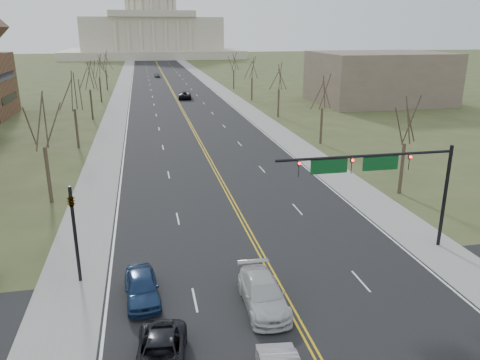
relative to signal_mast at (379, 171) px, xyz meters
name	(u,v)px	position (x,y,z in m)	size (l,w,h in m)	color
road	(170,88)	(-7.45, 96.50, -5.76)	(20.00, 380.00, 0.01)	black
cross_road	(303,332)	(-7.45, -7.50, -5.76)	(120.00, 14.00, 0.01)	black
sidewalk_left	(122,89)	(-19.45, 96.50, -5.75)	(4.00, 380.00, 0.03)	gray
sidewalk_right	(216,87)	(4.55, 96.50, -5.75)	(4.00, 380.00, 0.03)	gray
center_line	(170,88)	(-7.45, 96.50, -5.75)	(0.42, 380.00, 0.01)	gold
edge_line_left	(131,89)	(-17.25, 96.50, -5.75)	(0.15, 380.00, 0.01)	silver
edge_line_right	(208,87)	(2.35, 96.50, -5.75)	(0.15, 380.00, 0.01)	silver
capitol	(152,29)	(-7.45, 236.41, 8.44)	(90.00, 60.00, 50.00)	beige
signal_mast	(379,171)	(0.00, 0.00, 0.00)	(12.12, 0.44, 7.20)	black
signal_left	(74,224)	(-18.95, 0.00, -2.05)	(0.32, 0.36, 6.00)	black
tree_r_0	(407,123)	(8.05, 10.50, 0.79)	(3.74, 3.74, 8.50)	#3C3123
tree_l_0	(41,124)	(-22.95, 14.50, 1.18)	(3.96, 3.96, 9.00)	#3C3123
tree_r_1	(323,94)	(8.05, 30.50, 0.79)	(3.74, 3.74, 8.50)	#3C3123
tree_l_1	(73,93)	(-22.95, 34.50, 1.18)	(3.96, 3.96, 9.00)	#3C3123
tree_r_2	(279,78)	(8.05, 50.50, 0.79)	(3.74, 3.74, 8.50)	#3C3123
tree_l_2	(89,77)	(-22.95, 54.50, 1.18)	(3.96, 3.96, 9.00)	#3C3123
tree_r_3	(252,69)	(8.05, 70.50, 0.79)	(3.74, 3.74, 8.50)	#3C3123
tree_l_3	(99,68)	(-22.95, 74.50, 1.18)	(3.96, 3.96, 9.00)	#3C3123
tree_r_4	(234,62)	(8.05, 90.50, 0.79)	(3.74, 3.74, 8.50)	#3C3123
tree_l_4	(105,61)	(-22.95, 94.50, 1.18)	(3.96, 3.96, 9.00)	#3C3123
bldg_right_mass	(378,78)	(32.55, 62.50, -0.76)	(25.00, 20.00, 10.00)	brown
car_sb_outer_lead	(160,356)	(-14.54, -8.71, -5.08)	(2.24, 4.85, 1.35)	black
car_sb_inner_second	(263,294)	(-8.87, -4.88, -4.98)	(2.17, 5.34, 1.55)	silver
car_sb_outer_second	(142,287)	(-15.31, -2.84, -4.98)	(1.82, 4.52, 1.54)	navy
car_far_nb	(185,95)	(-5.61, 75.66, -4.94)	(2.67, 5.79, 1.61)	black
car_far_sb	(157,75)	(-9.70, 124.43, -5.07)	(1.60, 3.99, 1.36)	#53575B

